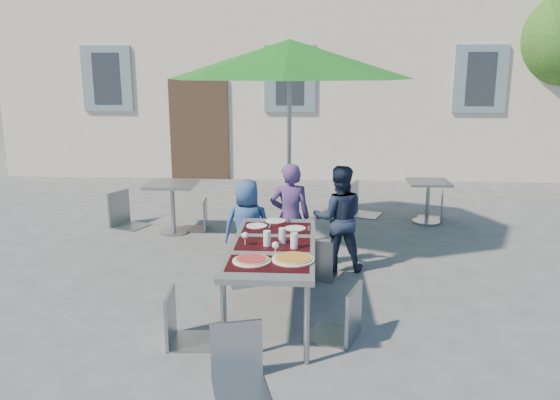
# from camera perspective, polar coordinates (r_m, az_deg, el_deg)

# --- Properties ---
(ground) EXTENTS (90.00, 90.00, 0.00)m
(ground) POSITION_cam_1_polar(r_m,az_deg,el_deg) (5.07, -2.94, -14.41)
(ground) COLOR #4E4E51
(ground) RESTS_ON ground
(dining_table) EXTENTS (0.80, 1.85, 0.76)m
(dining_table) POSITION_cam_1_polar(r_m,az_deg,el_deg) (5.24, -0.74, -5.20)
(dining_table) COLOR #414145
(dining_table) RESTS_ON ground
(pizza_near_left) EXTENTS (0.33, 0.33, 0.03)m
(pizza_near_left) POSITION_cam_1_polar(r_m,az_deg,el_deg) (4.75, -3.00, -6.27)
(pizza_near_left) COLOR white
(pizza_near_left) RESTS_ON dining_table
(pizza_near_right) EXTENTS (0.37, 0.37, 0.03)m
(pizza_near_right) POSITION_cam_1_polar(r_m,az_deg,el_deg) (4.77, 1.36, -6.14)
(pizza_near_right) COLOR white
(pizza_near_right) RESTS_ON dining_table
(glassware) EXTENTS (0.53, 0.43, 0.15)m
(glassware) POSITION_cam_1_polar(r_m,az_deg,el_deg) (5.12, -0.33, -4.09)
(glassware) COLOR silver
(glassware) RESTS_ON dining_table
(place_settings) EXTENTS (0.67, 0.50, 0.01)m
(place_settings) POSITION_cam_1_polar(r_m,az_deg,el_deg) (5.82, -0.41, -2.61)
(place_settings) COLOR white
(place_settings) RESTS_ON dining_table
(child_0) EXTENTS (0.58, 0.39, 1.15)m
(child_0) POSITION_cam_1_polar(r_m,az_deg,el_deg) (6.41, -3.41, -2.89)
(child_0) COLOR #2F4E83
(child_0) RESTS_ON ground
(child_1) EXTENTS (0.49, 0.34, 1.32)m
(child_1) POSITION_cam_1_polar(r_m,az_deg,el_deg) (6.50, 1.06, -1.86)
(child_1) COLOR #51356D
(child_1) RESTS_ON ground
(child_2) EXTENTS (0.64, 0.39, 1.28)m
(child_2) POSITION_cam_1_polar(r_m,az_deg,el_deg) (6.57, 6.16, -1.92)
(child_2) COLOR #1A223A
(child_2) RESTS_ON ground
(chair_0) EXTENTS (0.58, 0.58, 0.99)m
(chair_0) POSITION_cam_1_polar(r_m,az_deg,el_deg) (6.09, -3.39, -3.63)
(chair_0) COLOR #949B9F
(chair_0) RESTS_ON ground
(chair_1) EXTENTS (0.46, 0.47, 0.99)m
(chair_1) POSITION_cam_1_polar(r_m,az_deg,el_deg) (6.26, -0.88, -3.21)
(chair_1) COLOR gray
(chair_1) RESTS_ON ground
(chair_2) EXTENTS (0.53, 0.54, 0.93)m
(chair_2) POSITION_cam_1_polar(r_m,az_deg,el_deg) (6.28, 4.13, -3.54)
(chair_2) COLOR gray
(chair_2) RESTS_ON ground
(chair_3) EXTENTS (0.43, 0.43, 0.91)m
(chair_3) POSITION_cam_1_polar(r_m,az_deg,el_deg) (4.89, -10.41, -8.88)
(chair_3) COLOR gray
(chair_3) RESTS_ON ground
(chair_4) EXTENTS (0.55, 0.55, 0.96)m
(chair_4) POSITION_cam_1_polar(r_m,az_deg,el_deg) (4.89, 6.67, -8.33)
(chair_4) COLOR #92989D
(chair_4) RESTS_ON ground
(chair_5) EXTENTS (0.50, 0.51, 0.92)m
(chair_5) POSITION_cam_1_polar(r_m,az_deg,el_deg) (4.19, -4.45, -12.47)
(chair_5) COLOR #93989E
(chair_5) RESTS_ON ground
(patio_umbrella) EXTENTS (3.23, 3.23, 2.76)m
(patio_umbrella) POSITION_cam_1_polar(r_m,az_deg,el_deg) (7.28, 1.01, 14.39)
(patio_umbrella) COLOR #989C9F
(patio_umbrella) RESTS_ON ground
(cafe_table_0) EXTENTS (0.71, 0.71, 0.76)m
(cafe_table_0) POSITION_cam_1_polar(r_m,az_deg,el_deg) (8.21, -11.16, 0.15)
(cafe_table_0) COLOR #989C9F
(cafe_table_0) RESTS_ON ground
(bg_chair_l_0) EXTENTS (0.60, 0.60, 1.03)m
(bg_chair_l_0) POSITION_cam_1_polar(r_m,az_deg,el_deg) (8.74, -16.10, 1.25)
(bg_chair_l_0) COLOR gray
(bg_chair_l_0) RESTS_ON ground
(bg_chair_r_0) EXTENTS (0.42, 0.42, 0.85)m
(bg_chair_r_0) POSITION_cam_1_polar(r_m,az_deg,el_deg) (8.33, -8.49, 0.24)
(bg_chair_r_0) COLOR gray
(bg_chair_r_0) RESTS_ON ground
(cafe_table_1) EXTENTS (0.63, 0.63, 0.68)m
(cafe_table_1) POSITION_cam_1_polar(r_m,az_deg,el_deg) (8.92, 15.20, 0.40)
(cafe_table_1) COLOR #989C9F
(cafe_table_1) RESTS_ON ground
(bg_chair_l_1) EXTENTS (0.60, 0.60, 1.04)m
(bg_chair_l_1) POSITION_cam_1_polar(r_m,az_deg,el_deg) (9.17, 8.38, 2.20)
(bg_chair_l_1) COLOR gray
(bg_chair_l_1) RESTS_ON ground
(bg_chair_r_1) EXTENTS (0.47, 0.46, 0.88)m
(bg_chair_r_1) POSITION_cam_1_polar(r_m,az_deg,el_deg) (9.14, 16.07, 1.10)
(bg_chair_r_1) COLOR gray
(bg_chair_r_1) RESTS_ON ground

